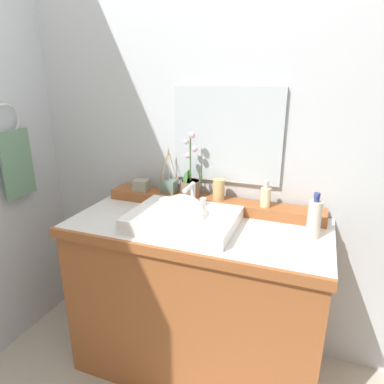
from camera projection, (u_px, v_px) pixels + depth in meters
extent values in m
cube|color=#B6AE9D|center=(196.00, 369.00, 1.87)|extent=(2.92, 3.75, 0.10)
cube|color=silver|center=(223.00, 96.00, 1.77)|extent=(2.92, 0.20, 2.77)
cube|color=#9B552B|center=(197.00, 301.00, 1.73)|extent=(1.19, 0.55, 0.79)
cube|color=silver|center=(197.00, 227.00, 1.60)|extent=(1.21, 0.57, 0.04)
cube|color=#9B552B|center=(173.00, 255.00, 1.35)|extent=(1.21, 0.02, 0.04)
cube|color=#9B552B|center=(211.00, 203.00, 1.77)|extent=(1.14, 0.13, 0.05)
cube|color=white|center=(183.00, 219.00, 1.56)|extent=(0.48, 0.37, 0.06)
sphere|color=white|center=(182.00, 222.00, 1.55)|extent=(0.26, 0.26, 0.26)
cylinder|color=silver|center=(193.00, 194.00, 1.65)|extent=(0.02, 0.02, 0.10)
cylinder|color=silver|center=(189.00, 187.00, 1.58)|extent=(0.02, 0.11, 0.02)
sphere|color=silver|center=(193.00, 184.00, 1.63)|extent=(0.03, 0.03, 0.03)
cylinder|color=silver|center=(183.00, 199.00, 1.68)|extent=(0.03, 0.03, 0.04)
cylinder|color=silver|center=(204.00, 202.00, 1.64)|extent=(0.03, 0.03, 0.04)
ellipsoid|color=beige|center=(166.00, 200.00, 1.68)|extent=(0.07, 0.04, 0.02)
cylinder|color=brown|center=(190.00, 188.00, 1.78)|extent=(0.10, 0.10, 0.09)
cylinder|color=tan|center=(190.00, 182.00, 1.77)|extent=(0.09, 0.09, 0.01)
cylinder|color=#476B38|center=(190.00, 158.00, 1.73)|extent=(0.01, 0.01, 0.24)
ellipsoid|color=#387033|center=(200.00, 178.00, 1.76)|extent=(0.04, 0.04, 0.10)
ellipsoid|color=#387033|center=(189.00, 176.00, 1.80)|extent=(0.04, 0.04, 0.08)
ellipsoid|color=#387033|center=(185.00, 179.00, 1.74)|extent=(0.03, 0.03, 0.08)
sphere|color=#E6AFD2|center=(188.00, 155.00, 1.73)|extent=(0.03, 0.03, 0.03)
sphere|color=#E6AFD2|center=(195.00, 149.00, 1.71)|extent=(0.03, 0.03, 0.03)
sphere|color=#E6AFD2|center=(186.00, 142.00, 1.70)|extent=(0.03, 0.03, 0.03)
sphere|color=#E6AFD2|center=(192.00, 135.00, 1.67)|extent=(0.04, 0.04, 0.04)
cylinder|color=beige|center=(266.00, 197.00, 1.64)|extent=(0.05, 0.05, 0.10)
cylinder|color=silver|center=(266.00, 186.00, 1.62)|extent=(0.02, 0.02, 0.02)
cylinder|color=silver|center=(267.00, 182.00, 1.61)|extent=(0.02, 0.02, 0.02)
cylinder|color=silver|center=(266.00, 182.00, 1.60)|extent=(0.01, 0.03, 0.01)
cylinder|color=tan|center=(219.00, 190.00, 1.73)|extent=(0.06, 0.06, 0.11)
cube|color=slate|center=(169.00, 186.00, 1.85)|extent=(0.08, 0.08, 0.07)
cylinder|color=#9E7A4C|center=(173.00, 168.00, 1.81)|extent=(0.06, 0.01, 0.16)
cylinder|color=#9E7A4C|center=(173.00, 166.00, 1.83)|extent=(0.03, 0.05, 0.17)
cylinder|color=#9E7A4C|center=(169.00, 165.00, 1.83)|extent=(0.02, 0.04, 0.18)
cylinder|color=#9E7A4C|center=(164.00, 167.00, 1.83)|extent=(0.06, 0.01, 0.16)
cylinder|color=#9E7A4C|center=(165.00, 166.00, 1.79)|extent=(0.03, 0.06, 0.19)
cylinder|color=#9E7A4C|center=(169.00, 169.00, 1.80)|extent=(0.02, 0.04, 0.15)
cube|color=gray|center=(141.00, 185.00, 1.87)|extent=(0.08, 0.07, 0.06)
cylinder|color=beige|center=(314.00, 220.00, 1.43)|extent=(0.06, 0.06, 0.16)
cylinder|color=navy|center=(317.00, 199.00, 1.40)|extent=(0.02, 0.02, 0.02)
cylinder|color=navy|center=(317.00, 195.00, 1.40)|extent=(0.03, 0.03, 0.02)
cylinder|color=navy|center=(317.00, 195.00, 1.38)|extent=(0.01, 0.03, 0.01)
cube|color=silver|center=(227.00, 136.00, 1.71)|extent=(0.56, 0.02, 0.48)
torus|color=silver|center=(7.00, 119.00, 1.76)|extent=(0.01, 0.16, 0.16)
cube|color=slate|center=(17.00, 164.00, 1.83)|extent=(0.02, 0.19, 0.36)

